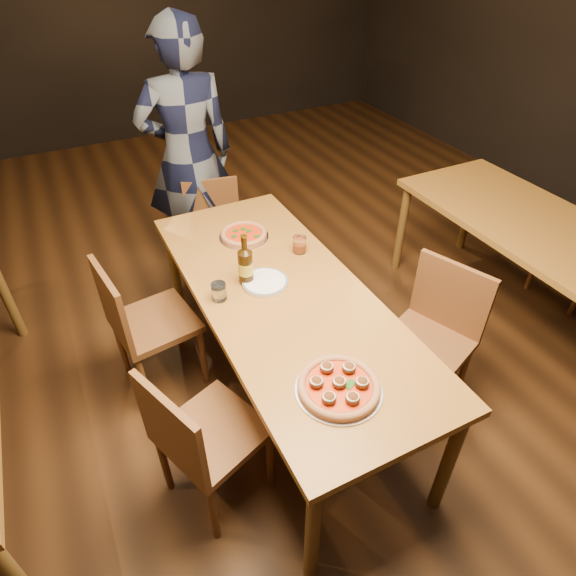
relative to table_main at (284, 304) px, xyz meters
name	(u,v)px	position (x,y,z in m)	size (l,w,h in m)	color
ground	(284,391)	(0.00, 0.00, -0.68)	(9.00, 9.00, 0.00)	black
room_shell	(282,53)	(0.00, 0.00, 1.18)	(9.00, 9.00, 9.00)	black
table_main	(284,304)	(0.00, 0.00, 0.00)	(0.80, 2.00, 0.75)	brown
table_right	(550,242)	(1.70, -0.20, 0.00)	(0.80, 2.00, 0.75)	brown
chair_main_nw	(213,431)	(-0.54, -0.39, -0.24)	(0.41, 0.41, 0.88)	#5B3518
chair_main_sw	(155,321)	(-0.59, 0.44, -0.23)	(0.42, 0.42, 0.90)	#5B3518
chair_main_e	(426,344)	(0.65, -0.38, -0.23)	(0.42, 0.42, 0.90)	#5B3518
chair_end	(218,239)	(0.03, 1.13, -0.26)	(0.39, 0.39, 0.83)	#5B3518
pizza_meatball	(339,386)	(-0.08, -0.65, 0.10)	(0.35, 0.35, 0.06)	#B7B7BF
pizza_margherita	(244,234)	(0.03, 0.58, 0.09)	(0.29, 0.29, 0.04)	#B7B7BF
plate_stack	(265,282)	(-0.05, 0.11, 0.08)	(0.23, 0.23, 0.02)	white
beer_bottle	(246,267)	(-0.13, 0.17, 0.17)	(0.08, 0.08, 0.27)	black
water_glass	(219,292)	(-0.30, 0.10, 0.12)	(0.07, 0.07, 0.09)	white
amber_glass	(299,244)	(0.25, 0.30, 0.12)	(0.08, 0.08, 0.10)	#AD4313
diner	(188,157)	(-0.01, 1.48, 0.23)	(0.66, 0.44, 1.82)	black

